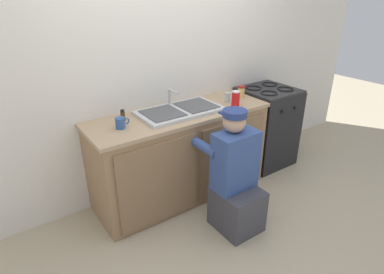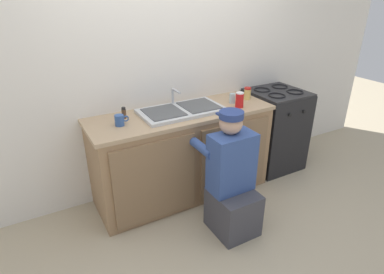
% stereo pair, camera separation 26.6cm
% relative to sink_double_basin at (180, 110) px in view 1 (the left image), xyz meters
% --- Properties ---
extents(ground_plane, '(12.00, 12.00, 0.00)m').
position_rel_sink_double_basin_xyz_m(ground_plane, '(0.00, -0.30, -0.93)').
color(ground_plane, tan).
extents(back_wall, '(6.00, 0.10, 2.50)m').
position_rel_sink_double_basin_xyz_m(back_wall, '(0.00, 0.35, 0.32)').
color(back_wall, silver).
rests_on(back_wall, ground_plane).
extents(counter_cabinet, '(1.77, 0.62, 0.88)m').
position_rel_sink_double_basin_xyz_m(counter_cabinet, '(0.00, -0.01, -0.49)').
color(counter_cabinet, '#997551').
rests_on(counter_cabinet, ground_plane).
extents(countertop, '(1.81, 0.62, 0.04)m').
position_rel_sink_double_basin_xyz_m(countertop, '(0.00, -0.00, -0.04)').
color(countertop, tan).
rests_on(countertop, counter_cabinet).
extents(sink_double_basin, '(0.80, 0.44, 0.19)m').
position_rel_sink_double_basin_xyz_m(sink_double_basin, '(0.00, 0.00, 0.00)').
color(sink_double_basin, silver).
rests_on(sink_double_basin, countertop).
extents(stove_range, '(0.60, 0.62, 0.95)m').
position_rel_sink_double_basin_xyz_m(stove_range, '(1.22, -0.00, -0.46)').
color(stove_range, black).
rests_on(stove_range, ground_plane).
extents(plumber_person, '(0.42, 0.61, 1.10)m').
position_rel_sink_double_basin_xyz_m(plumber_person, '(0.11, -0.70, -0.47)').
color(plumber_person, '#3F3F47').
rests_on(plumber_person, ground_plane).
extents(soda_cup_red, '(0.08, 0.08, 0.15)m').
position_rel_sink_double_basin_xyz_m(soda_cup_red, '(0.56, -0.16, 0.06)').
color(soda_cup_red, red).
rests_on(soda_cup_red, countertop).
extents(coffee_mug, '(0.13, 0.08, 0.10)m').
position_rel_sink_double_basin_xyz_m(coffee_mug, '(-0.61, -0.03, 0.03)').
color(coffee_mug, '#335699').
rests_on(coffee_mug, countertop).
extents(water_glass, '(0.06, 0.06, 0.10)m').
position_rel_sink_double_basin_xyz_m(water_glass, '(0.57, -0.02, 0.03)').
color(water_glass, '#ADC6CC').
rests_on(water_glass, countertop).
extents(spice_bottle_pepper, '(0.04, 0.04, 0.10)m').
position_rel_sink_double_basin_xyz_m(spice_bottle_pepper, '(-0.53, 0.11, 0.03)').
color(spice_bottle_pepper, '#513823').
rests_on(spice_bottle_pepper, countertop).
extents(condiment_jar, '(0.07, 0.07, 0.13)m').
position_rel_sink_double_basin_xyz_m(condiment_jar, '(0.79, 0.00, 0.05)').
color(condiment_jar, '#DBB760').
rests_on(condiment_jar, countertop).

